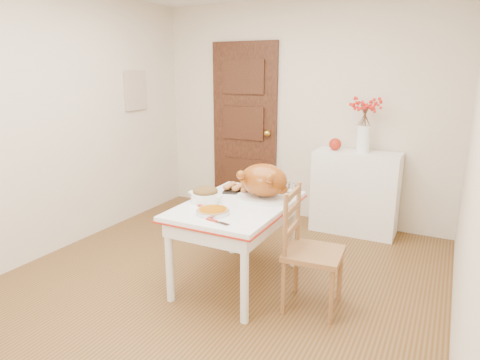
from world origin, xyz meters
The scene contains 19 objects.
floor centered at (0.00, 0.00, 0.00)m, with size 3.50×4.00×0.00m, color #533111.
wall_back centered at (0.00, 2.00, 1.25)m, with size 3.50×0.00×2.50m, color beige.
wall_left centered at (-1.75, 0.00, 1.25)m, with size 0.00×4.00×2.50m, color beige.
wall_right centered at (1.75, 0.00, 1.25)m, with size 0.00×4.00×2.50m, color beige.
door_back centered at (-0.70, 1.97, 1.03)m, with size 0.85×0.06×2.06m, color black.
photo_board centered at (-1.73, 1.20, 1.50)m, with size 0.03×0.35×0.45m, color beige.
sideboard centered at (0.74, 1.78, 0.44)m, with size 0.89×0.39×0.89m, color white.
kitchen_table centered at (0.13, 0.18, 0.35)m, with size 0.79×1.16×0.69m, color white, non-canonical shape.
chair_oak centered at (0.81, 0.09, 0.45)m, with size 0.40×0.40×0.91m, color #9B6632, non-canonical shape.
berry_vase centered at (0.78, 1.78, 1.18)m, with size 0.30×0.30×0.58m, color white, non-canonical shape.
apple centered at (0.49, 1.78, 0.95)m, with size 0.13×0.13×0.13m, color #A01F0F.
turkey_platter centered at (0.28, 0.37, 0.84)m, with size 0.46×0.37×0.29m, color #87440F, non-canonical shape.
pumpkin_pie centered at (0.09, -0.14, 0.72)m, with size 0.24×0.24×0.05m, color #9F4F00.
stuffing_dish centered at (-0.12, 0.10, 0.75)m, with size 0.30×0.24×0.12m, color brown, non-canonical shape.
rolls_tray centered at (-0.01, 0.48, 0.73)m, with size 0.25×0.20×0.07m, color #A56030, non-canonical shape.
pie_server centered at (0.22, -0.28, 0.70)m, with size 0.20×0.06×0.01m, color silver, non-canonical shape.
carving_knife centered at (0.03, -0.06, 0.70)m, with size 0.27×0.07×0.01m, color silver, non-canonical shape.
drinking_glass centered at (0.15, 0.59, 0.75)m, with size 0.06×0.06×0.11m, color white.
shaker_pair centered at (0.42, 0.65, 0.74)m, with size 0.10×0.04×0.10m, color white, non-canonical shape.
Camera 1 is at (1.62, -2.66, 1.72)m, focal length 31.36 mm.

